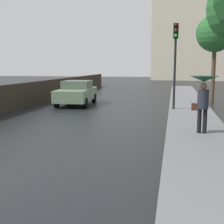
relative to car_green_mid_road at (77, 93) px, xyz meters
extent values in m
cube|color=slate|center=(0.00, -0.05, -0.10)|extent=(2.12, 4.26, 0.69)
cube|color=#4D5C49|center=(-0.01, 0.19, 0.48)|extent=(1.73, 1.94, 0.48)
cylinder|color=black|center=(0.94, -1.35, -0.45)|extent=(0.26, 0.62, 0.60)
cylinder|color=black|center=(-0.74, -1.47, -0.45)|extent=(0.26, 0.62, 0.60)
cylinder|color=black|center=(0.74, 1.37, -0.45)|extent=(0.26, 0.62, 0.60)
cylinder|color=black|center=(-0.93, 1.25, -0.45)|extent=(0.26, 0.62, 0.60)
cylinder|color=black|center=(6.94, -7.32, -0.19)|extent=(0.14, 0.14, 0.84)
cylinder|color=black|center=(6.76, -7.30, -0.19)|extent=(0.14, 0.14, 0.84)
cylinder|color=#232833|center=(6.85, -7.31, 0.55)|extent=(0.37, 0.37, 0.64)
sphere|color=#8C6647|center=(6.85, -7.31, 0.98)|extent=(0.23, 0.23, 0.23)
cube|color=#3F2314|center=(6.59, -7.29, 0.27)|extent=(0.21, 0.12, 0.24)
cylinder|color=#4C4C51|center=(6.85, -7.31, 0.90)|extent=(0.02, 0.02, 0.83)
cone|color=#144C2D|center=(6.85, -7.31, 1.22)|extent=(0.92, 0.92, 0.19)
cylinder|color=black|center=(5.90, -1.72, 1.20)|extent=(0.12, 0.12, 3.63)
cube|color=black|center=(5.90, -1.72, 3.39)|extent=(0.26, 0.26, 0.75)
sphere|color=#360503|center=(5.90, -1.89, 3.64)|extent=(0.17, 0.17, 0.17)
sphere|color=#392405|center=(5.90, -1.89, 3.39)|extent=(0.17, 0.17, 0.17)
sphere|color=green|center=(5.90, -1.89, 3.14)|extent=(0.17, 0.17, 0.17)
cylinder|color=#4C3823|center=(8.38, 2.90, 1.06)|extent=(0.26, 0.26, 3.62)
sphere|color=#28662D|center=(8.38, 2.90, 3.71)|extent=(2.41, 2.41, 2.41)
camera|label=1|loc=(5.87, -17.70, 1.66)|focal=48.13mm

